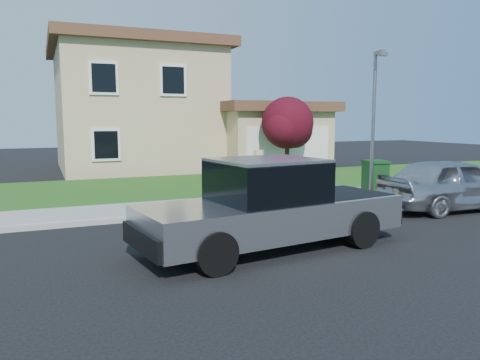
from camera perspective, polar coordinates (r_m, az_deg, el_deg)
name	(u,v)px	position (r m, az deg, el deg)	size (l,w,h in m)	color
ground	(273,236)	(11.19, 3.99, -6.81)	(80.00, 80.00, 0.00)	black
curb	(258,209)	(14.15, 2.25, -3.54)	(40.00, 0.20, 0.12)	gray
sidewalk	(244,203)	(15.13, 0.47, -2.76)	(40.00, 2.00, 0.15)	gray
lawn	(200,185)	(19.29, -4.88, -0.66)	(40.00, 7.00, 0.10)	#204F16
house	(161,112)	(26.78, -9.66, 8.19)	(14.00, 11.30, 6.85)	tan
pickup_truck	(271,207)	(9.93, 3.84, -3.30)	(6.09, 2.75, 1.93)	black
woman	(259,192)	(11.71, 2.27, -1.46)	(0.78, 0.66, 1.99)	#B87265
sedan	(453,184)	(15.58, 24.55, -0.43)	(1.90, 4.72, 1.61)	#A6A7AC
ornamental_tree	(288,125)	(22.20, 5.88, 6.65)	(2.70, 2.44, 3.71)	black
trash_bin	(375,178)	(16.61, 16.13, 0.26)	(0.95, 1.03, 1.21)	#0E3614
street_lamp	(374,118)	(15.90, 16.04, 7.28)	(0.30, 0.64, 4.89)	slate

